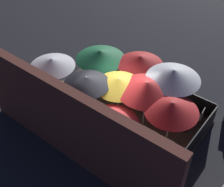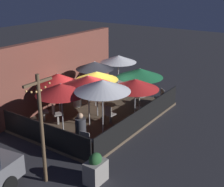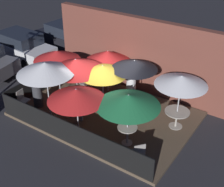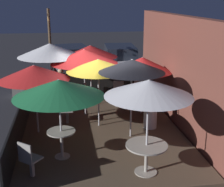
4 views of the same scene
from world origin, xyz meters
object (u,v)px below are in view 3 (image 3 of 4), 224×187
(patio_umbrella_0, at_px, (181,80))
(patio_chair_1, at_px, (80,110))
(patio_chair_2, at_px, (83,81))
(patio_umbrella_8, at_px, (134,65))
(patio_umbrella_5, at_px, (103,70))
(patio_umbrella_7, at_px, (76,65))
(patron_1, at_px, (131,87))
(parked_car_2, at_px, (66,37))
(patio_chair_3, at_px, (23,99))
(patio_chair_0, at_px, (138,153))
(parked_car_1, at_px, (21,46))
(patio_umbrella_3, at_px, (45,68))
(patio_umbrella_6, at_px, (57,55))
(patio_umbrella_4, at_px, (108,56))
(dining_table_1, at_px, (127,131))
(patio_umbrella_2, at_px, (76,94))
(dining_table_0, at_px, (177,114))
(patio_chair_4, at_px, (92,75))
(patio_umbrella_1, at_px, (128,100))
(patron_0, at_px, (38,94))

(patio_umbrella_0, distance_m, patio_chair_1, 4.20)
(patio_chair_2, bearing_deg, patio_umbrella_8, 27.75)
(patio_umbrella_5, height_order, patio_umbrella_7, patio_umbrella_7)
(patio_umbrella_8, height_order, patron_1, patio_umbrella_8)
(parked_car_2, bearing_deg, patio_chair_3, -58.12)
(patio_chair_0, height_order, parked_car_1, parked_car_1)
(patio_umbrella_3, relative_size, patio_umbrella_7, 1.06)
(patio_umbrella_6, bearing_deg, patio_chair_3, -108.04)
(patio_umbrella_4, relative_size, patio_umbrella_6, 0.92)
(patio_chair_3, distance_m, patron_1, 4.77)
(dining_table_1, bearing_deg, patio_umbrella_2, -156.73)
(patio_chair_0, xyz_separation_m, patio_chair_3, (-5.80, 0.17, 0.01))
(patio_umbrella_3, bearing_deg, dining_table_0, 26.33)
(patio_umbrella_0, height_order, patio_umbrella_3, patio_umbrella_3)
(patio_umbrella_4, distance_m, patio_umbrella_8, 2.03)
(patio_chair_0, height_order, patron_1, patron_1)
(patio_umbrella_8, distance_m, patron_1, 1.81)
(patio_chair_3, distance_m, patio_chair_4, 3.64)
(parked_car_1, bearing_deg, patio_umbrella_0, -3.28)
(patio_chair_1, bearing_deg, patio_umbrella_1, -0.00)
(patio_umbrella_8, distance_m, patio_chair_3, 5.01)
(patio_umbrella_8, bearing_deg, patron_1, 126.37)
(patron_0, bearing_deg, parked_car_1, -44.74)
(patron_1, bearing_deg, patio_chair_0, 4.22)
(patio_umbrella_6, bearing_deg, patio_umbrella_3, -61.88)
(patio_umbrella_1, xyz_separation_m, patron_0, (-4.58, -0.00, -1.27))
(patio_umbrella_6, xyz_separation_m, patio_umbrella_8, (3.38, 0.87, 0.11))
(patio_chair_0, bearing_deg, patio_umbrella_2, 39.62)
(patio_umbrella_6, height_order, parked_car_2, patio_umbrella_6)
(patio_umbrella_5, xyz_separation_m, patron_0, (-2.65, -1.19, -1.40))
(dining_table_1, xyz_separation_m, patron_1, (-1.53, 2.79, 0.04))
(patio_umbrella_3, xyz_separation_m, parked_car_2, (-4.44, 6.11, -1.53))
(patio_umbrella_6, xyz_separation_m, patio_umbrella_7, (1.34, -0.33, 0.05))
(patio_umbrella_5, bearing_deg, patio_umbrella_7, -161.56)
(patio_umbrella_7, distance_m, dining_table_1, 3.48)
(parked_car_1, height_order, parked_car_2, same)
(patio_chair_2, relative_size, parked_car_2, 0.23)
(patio_umbrella_8, distance_m, parked_car_2, 8.10)
(patio_chair_2, distance_m, patron_1, 2.34)
(patio_umbrella_5, xyz_separation_m, patio_umbrella_6, (-2.42, -0.03, 0.05))
(patio_umbrella_0, relative_size, patron_0, 1.67)
(patio_umbrella_7, relative_size, dining_table_0, 2.38)
(patio_umbrella_4, bearing_deg, parked_car_1, 176.60)
(patio_umbrella_6, distance_m, patio_chair_1, 2.70)
(patio_umbrella_1, distance_m, patio_umbrella_7, 3.13)
(parked_car_2, bearing_deg, patio_umbrella_5, -31.20)
(patio_umbrella_4, height_order, patio_chair_1, patio_umbrella_4)
(patio_umbrella_2, bearing_deg, patio_chair_2, 125.85)
(dining_table_1, distance_m, patron_1, 3.18)
(dining_table_0, xyz_separation_m, patio_chair_2, (-4.83, 0.14, -0.05))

